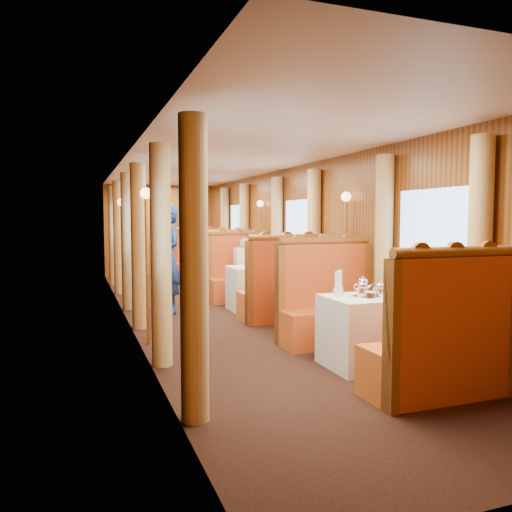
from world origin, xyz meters
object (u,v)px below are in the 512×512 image
banquette_near_aft (329,310)px  rose_vase_far (208,246)px  table_near (374,331)px  fruit_plate (410,295)px  tea_tray (369,296)px  rose_vase_mid (261,256)px  banquette_far_fwd (221,271)px  teapot_left (362,292)px  banquette_near_fwd (440,350)px  banquette_mid_fwd (283,294)px  teapot_back (363,289)px  banquette_mid_aft (242,279)px  teapot_right (380,292)px  table_mid (260,288)px  steward (168,259)px  passenger (246,263)px  banquette_far_aft (199,263)px  table_far (209,269)px

banquette_near_aft → rose_vase_far: bearing=90.1°
table_near → fruit_plate: (0.32, -0.15, 0.39)m
tea_tray → rose_vase_mid: rose_vase_mid is taller
banquette_near_aft → tea_tray: 1.10m
banquette_far_fwd → teapot_left: size_ratio=8.46×
fruit_plate → rose_vase_mid: rose_vase_mid is taller
banquette_near_fwd → banquette_far_fwd: size_ratio=1.00×
banquette_mid_fwd → teapot_back: 2.42m
fruit_plate → banquette_far_fwd: bearing=93.0°
banquette_near_aft → banquette_mid_aft: (0.00, 3.50, 0.00)m
table_near → tea_tray: tea_tray is taller
teapot_right → banquette_far_fwd: bearing=104.8°
banquette_mid_aft → teapot_left: banquette_mid_aft is taller
tea_tray → fruit_plate: bearing=-16.0°
table_mid → rose_vase_far: 3.56m
rose_vase_far → banquette_mid_aft: bearing=-89.7°
rose_vase_far → rose_vase_mid: bearing=-89.4°
tea_tray → steward: bearing=111.3°
tea_tray → teapot_left: size_ratio=2.15×
table_mid → teapot_back: bearing=-91.5°
banquette_near_aft → banquette_mid_fwd: bearing=90.0°
tea_tray → teapot_back: bearing=88.8°
passenger → banquette_far_fwd: bearing=90.0°
banquette_mid_fwd → banquette_far_aft: bearing=90.0°
banquette_near_aft → teapot_back: banquette_near_aft is taller
steward → banquette_mid_aft: bearing=102.9°
teapot_left → table_mid: bearing=80.4°
banquette_far_fwd → rose_vase_mid: (0.03, -2.45, 0.50)m
banquette_near_aft → table_mid: banquette_near_aft is taller
table_far → fruit_plate: bearing=-87.4°
fruit_plate → rose_vase_far: bearing=92.7°
table_far → steward: bearing=-115.3°
banquette_near_aft → rose_vase_far: 6.03m
table_mid → teapot_left: size_ratio=6.63×
teapot_right → fruit_plate: bearing=3.9°
rose_vase_mid → table_near: bearing=-90.4°
teapot_right → rose_vase_far: bearing=105.0°
banquette_mid_fwd → banquette_far_fwd: (0.00, 3.50, 0.00)m
banquette_mid_aft → teapot_back: size_ratio=7.57×
table_near → banquette_near_fwd: bearing=-90.0°
banquette_near_aft → teapot_left: size_ratio=8.46×
banquette_mid_fwd → tea_tray: size_ratio=3.94×
steward → banquette_near_fwd: bearing=3.9°
passenger → steward: bearing=-160.1°
banquette_mid_aft → teapot_left: (-0.20, -4.57, 0.39)m
table_mid → banquette_mid_aft: (0.00, 1.01, 0.05)m
teapot_back → fruit_plate: teapot_back is taller
banquette_near_aft → teapot_right: size_ratio=9.29×
fruit_plate → passenger: 4.44m
banquette_mid_aft → fruit_plate: banquette_mid_aft is taller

